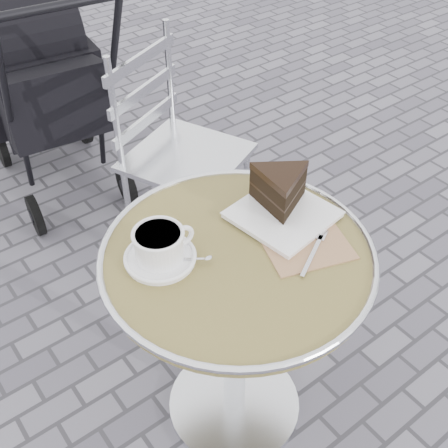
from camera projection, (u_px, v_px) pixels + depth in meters
ground at (234, 405)px, 1.92m from camera, size 80.00×80.00×0.00m
cafe_table at (236, 296)px, 1.55m from camera, size 0.72×0.72×0.74m
cappuccino_set at (160, 248)px, 1.39m from camera, size 0.19×0.18×0.09m
cake_plate_set at (282, 195)px, 1.52m from camera, size 0.29×0.38×0.13m
bistro_chair at (164, 130)px, 2.17m from camera, size 0.55×0.55×0.93m
baby_stroller at (40, 89)px, 2.60m from camera, size 0.59×1.09×1.09m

